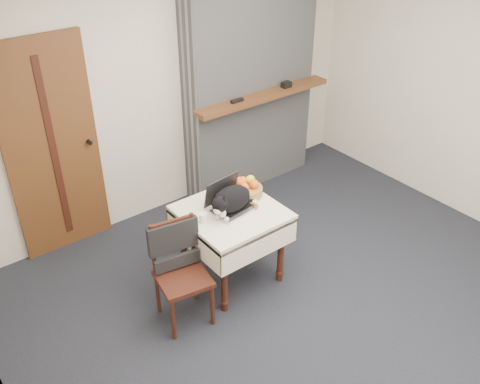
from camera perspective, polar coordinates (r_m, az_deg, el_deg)
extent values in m
plane|color=black|center=(4.61, 6.64, -11.54)|extent=(4.50, 4.50, 0.00)
cube|color=beige|center=(5.28, -7.79, 11.12)|extent=(4.50, 0.02, 2.60)
cube|color=brown|center=(4.95, -19.36, 4.22)|extent=(0.82, 0.05, 2.00)
cube|color=#3C1310|center=(4.92, -19.24, 4.09)|extent=(0.06, 0.01, 1.70)
cylinder|color=black|center=(5.00, -15.80, 5.15)|extent=(0.04, 0.06, 0.04)
cube|color=gray|center=(5.64, 1.05, 12.78)|extent=(1.50, 0.30, 2.60)
cube|color=brown|center=(5.54, 2.60, 10.17)|extent=(1.62, 0.18, 0.05)
cube|color=black|center=(5.32, -0.32, 9.72)|extent=(0.14, 0.04, 0.03)
cube|color=black|center=(5.71, 4.97, 11.34)|extent=(0.10, 0.07, 0.06)
cylinder|color=#3C1310|center=(4.30, -1.70, -9.34)|extent=(0.06, 0.06, 0.64)
sphere|color=#3C1310|center=(4.46, -1.65, -11.65)|extent=(0.07, 0.07, 0.07)
cylinder|color=#3C1310|center=(4.59, 4.38, -6.28)|extent=(0.06, 0.06, 0.64)
sphere|color=#3C1310|center=(4.75, 4.26, -8.55)|extent=(0.07, 0.07, 0.07)
cylinder|color=#3C1310|center=(4.69, -6.06, -5.45)|extent=(0.06, 0.06, 0.64)
sphere|color=#3C1310|center=(4.84, -5.90, -7.71)|extent=(0.07, 0.07, 0.07)
cylinder|color=#3C1310|center=(4.96, -0.22, -2.90)|extent=(0.06, 0.06, 0.64)
sphere|color=#3C1310|center=(5.10, -0.21, -5.11)|extent=(0.07, 0.07, 0.07)
cube|color=white|center=(4.42, -0.94, -2.31)|extent=(0.78, 0.78, 0.06)
cube|color=white|center=(4.24, 2.22, -5.86)|extent=(0.78, 0.01, 0.22)
cube|color=white|center=(4.74, -3.73, -1.32)|extent=(0.78, 0.01, 0.22)
cube|color=white|center=(4.31, -5.04, -5.28)|extent=(0.01, 0.78, 0.22)
cube|color=white|center=(4.68, 2.84, -1.78)|extent=(0.01, 0.78, 0.22)
cube|color=#B7B7BC|center=(4.40, -0.67, -1.86)|extent=(0.38, 0.28, 0.02)
cube|color=black|center=(4.39, -0.67, -1.72)|extent=(0.31, 0.20, 0.00)
cube|color=black|center=(4.41, -2.00, 0.29)|extent=(0.35, 0.10, 0.24)
cube|color=#9ABFE1|center=(4.41, -1.98, 0.28)|extent=(0.32, 0.09, 0.21)
ellipsoid|color=black|center=(4.33, -0.94, -0.80)|extent=(0.41, 0.33, 0.23)
ellipsoid|color=black|center=(4.42, -0.24, -0.37)|extent=(0.25, 0.26, 0.18)
sphere|color=black|center=(4.18, -2.16, -1.33)|extent=(0.17, 0.17, 0.13)
ellipsoid|color=white|center=(4.16, -2.46, -1.98)|extent=(0.08, 0.08, 0.06)
ellipsoid|color=white|center=(4.25, -1.91, -2.21)|extent=(0.08, 0.09, 0.09)
cone|color=black|center=(4.13, -1.66, -0.65)|extent=(0.06, 0.06, 0.05)
cone|color=black|center=(4.17, -2.55, -0.38)|extent=(0.06, 0.06, 0.05)
cylinder|color=black|center=(4.48, 1.07, -0.87)|extent=(0.19, 0.05, 0.04)
sphere|color=white|center=(4.26, -1.44, -2.94)|extent=(0.04, 0.04, 0.04)
sphere|color=white|center=(4.29, -2.43, -2.62)|extent=(0.04, 0.04, 0.04)
cylinder|color=white|center=(4.25, -3.97, -2.78)|extent=(0.07, 0.07, 0.08)
cylinder|color=#9B4213|center=(4.40, 1.62, -1.47)|extent=(0.03, 0.03, 0.07)
cylinder|color=silver|center=(4.38, 1.63, -1.03)|extent=(0.04, 0.04, 0.02)
cylinder|color=#A97E44|center=(4.58, 0.72, 0.09)|extent=(0.27, 0.27, 0.08)
sphere|color=orange|center=(4.49, 0.44, 0.52)|extent=(0.08, 0.08, 0.08)
sphere|color=orange|center=(4.54, 1.50, 0.86)|extent=(0.08, 0.08, 0.08)
sphere|color=orange|center=(4.58, 0.30, 1.19)|extent=(0.08, 0.08, 0.08)
sphere|color=yellow|center=(4.60, 1.11, 1.33)|extent=(0.08, 0.08, 0.08)
sphere|color=orange|center=(4.55, -0.04, 0.96)|extent=(0.08, 0.08, 0.08)
cube|color=black|center=(4.55, 0.51, -0.62)|extent=(0.14, 0.02, 0.01)
cube|color=#3C1310|center=(4.19, -6.09, -9.18)|extent=(0.44, 0.44, 0.04)
cylinder|color=#3C1310|center=(4.18, -7.16, -13.29)|extent=(0.03, 0.03, 0.41)
cylinder|color=#3C1310|center=(4.27, -2.97, -11.89)|extent=(0.03, 0.03, 0.41)
cylinder|color=#3C1310|center=(4.41, -8.77, -10.54)|extent=(0.03, 0.03, 0.41)
cylinder|color=#3C1310|center=(4.49, -4.80, -9.29)|extent=(0.03, 0.03, 0.41)
cylinder|color=#3C1310|center=(4.13, -9.26, -6.10)|extent=(0.03, 0.03, 0.46)
cylinder|color=#3C1310|center=(4.22, -5.06, -4.86)|extent=(0.03, 0.03, 0.46)
cube|color=#3C1310|center=(4.12, -7.22, -4.47)|extent=(0.33, 0.08, 0.26)
cube|color=black|center=(4.12, -7.16, -4.74)|extent=(0.41, 0.12, 0.26)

